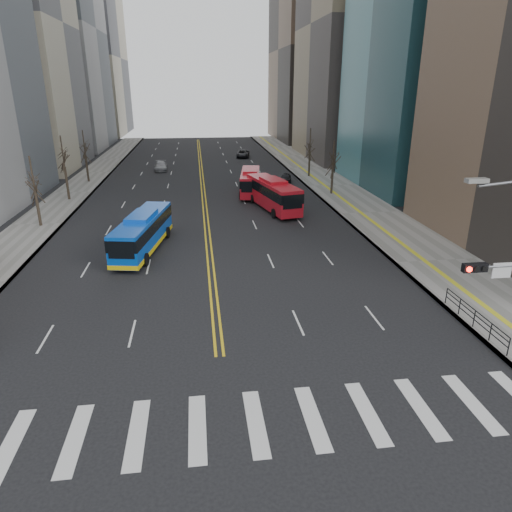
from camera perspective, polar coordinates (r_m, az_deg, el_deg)
ground at (r=19.69m, az=-3.68°, el=-20.34°), size 220.00×220.00×0.00m
sidewalk_right at (r=63.90m, az=9.43°, el=8.68°), size 7.00×130.00×0.15m
sidewalk_left at (r=63.23m, az=-21.88°, el=7.37°), size 5.00×130.00×0.15m
crosswalk at (r=19.69m, az=-3.68°, el=-20.33°), size 26.70×4.00×0.01m
centerline at (r=71.06m, az=-6.81°, el=9.94°), size 0.55×100.00×0.01m
office_towers at (r=84.13m, az=-7.67°, el=27.90°), size 83.00×134.00×58.00m
pedestrian_railing at (r=28.42m, az=25.66°, el=-6.75°), size 0.06×6.06×1.02m
street_trees at (r=50.49m, az=-14.92°, el=10.72°), size 35.20×47.20×7.60m
blue_bus at (r=38.63m, az=-13.95°, el=3.01°), size 4.23×10.96×3.15m
red_bus_near at (r=50.48m, az=2.13°, el=7.95°), size 4.69×10.99×3.41m
red_bus_far at (r=58.01m, az=-0.73°, el=9.45°), size 3.62×9.93×3.12m
car_dark_mid at (r=65.87m, az=3.75°, el=9.74°), size 2.23×3.83×1.22m
car_silver at (r=76.55m, az=-11.81°, el=10.93°), size 2.15×4.87×1.39m
car_dark_far at (r=89.37m, az=-1.64°, el=12.66°), size 3.03×5.16×1.35m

